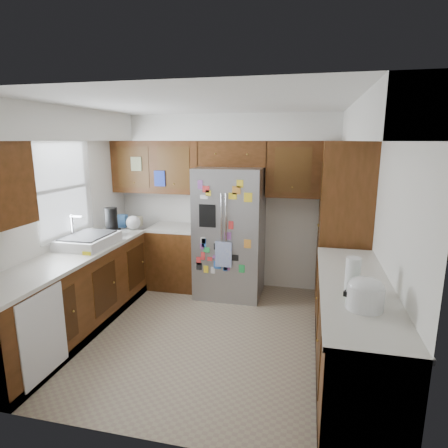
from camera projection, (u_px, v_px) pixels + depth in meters
The scene contains 12 objects.
floor at pixel (208, 334), 4.27m from camera, with size 3.60×3.60×0.00m, color gray.
room_shell at pixel (206, 170), 4.24m from camera, with size 3.64×3.24×2.52m.
left_counter_run at pixel (99, 287), 4.50m from camera, with size 1.36×3.20×0.92m.
right_counter_run at pixel (352, 336), 3.39m from camera, with size 0.63×2.25×0.92m.
pantry at pixel (343, 227), 4.80m from camera, with size 0.60×0.90×2.15m, color #3C220B.
fridge at pixel (230, 232), 5.22m from camera, with size 0.90×0.79×1.80m.
bridge_cabinet at pixel (234, 154), 5.20m from camera, with size 0.96×0.34×0.35m, color #3C220B.
fridge_top_items at pixel (226, 131), 5.11m from camera, with size 0.55×0.30×0.30m.
sink_assembly at pixel (88, 240), 4.47m from camera, with size 0.52×0.71×0.37m.
left_counter_clutter at pixel (120, 223), 5.13m from camera, with size 0.42×0.89×0.38m.
rice_cooker at pixel (365, 293), 2.78m from camera, with size 0.28×0.27×0.24m.
paper_towel at pixel (353, 274), 3.14m from camera, with size 0.12×0.12×0.28m, color white.
Camera 1 is at (1.06, -3.75, 2.15)m, focal length 30.00 mm.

